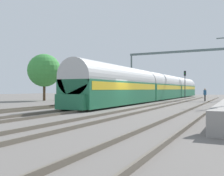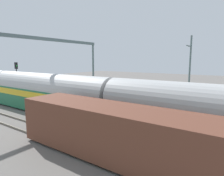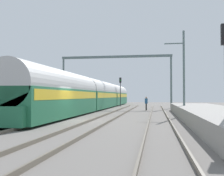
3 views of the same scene
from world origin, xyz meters
TOP-DOWN VIEW (x-y plane):
  - ground at (0.00, 0.00)m, footprint 120.00×120.00m
  - track_west at (-2.05, 0.00)m, footprint 1.52×60.00m
  - track_east at (2.05, 0.00)m, footprint 1.52×60.00m
  - track_far_east at (6.14, 0.00)m, footprint 1.52×60.00m
  - platform at (9.95, 2.00)m, footprint 4.40×28.00m
  - passenger_train at (-2.05, 18.64)m, footprint 2.93×49.20m
  - freight_car at (-6.14, 7.14)m, footprint 2.80×13.00m
  - person_crossing at (4.73, 15.32)m, footprint 0.35×0.45m
  - railway_signal_far at (-0.13, 27.62)m, footprint 0.36×0.30m
  - catenary_gantry at (0.00, 21.03)m, footprint 16.67×0.28m
  - catenary_pole_east_mid at (8.49, 7.20)m, footprint 1.90×0.20m

SIDE VIEW (x-z plane):
  - ground at x=0.00m, z-range 0.00..0.00m
  - track_west at x=-2.05m, z-range 0.00..0.16m
  - track_east at x=2.05m, z-range 0.00..0.16m
  - track_far_east at x=6.14m, z-range 0.00..0.16m
  - platform at x=9.95m, z-range 0.00..0.90m
  - person_crossing at x=4.73m, z-range 0.16..1.89m
  - freight_car at x=-6.14m, z-range 0.12..2.82m
  - passenger_train at x=-2.05m, z-range 0.06..3.88m
  - railway_signal_far at x=-0.13m, z-range 0.70..5.71m
  - catenary_pole_east_mid at x=8.49m, z-range 0.15..8.15m
  - catenary_gantry at x=0.00m, z-range 1.98..9.84m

